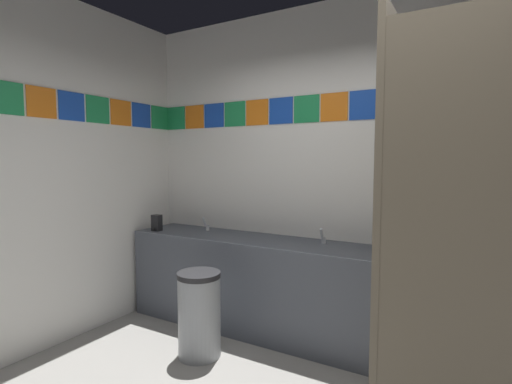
# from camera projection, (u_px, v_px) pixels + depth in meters

# --- Properties ---
(wall_back) EXTENTS (4.31, 0.09, 2.89)m
(wall_back) POSITION_uv_depth(u_px,v_px,m) (364.00, 171.00, 3.27)
(wall_back) COLOR white
(wall_back) RESTS_ON ground_plane
(wall_side) EXTENTS (0.09, 3.36, 2.89)m
(wall_side) POSITION_uv_depth(u_px,v_px,m) (7.00, 172.00, 2.89)
(wall_side) COLOR white
(wall_side) RESTS_ON ground_plane
(vanity_counter) EXTENTS (2.44, 0.55, 0.84)m
(vanity_counter) POSITION_uv_depth(u_px,v_px,m) (255.00, 283.00, 3.52)
(vanity_counter) COLOR #4C515B
(vanity_counter) RESTS_ON ground_plane
(faucet_left) EXTENTS (0.04, 0.10, 0.14)m
(faucet_left) POSITION_uv_depth(u_px,v_px,m) (206.00, 225.00, 3.87)
(faucet_left) COLOR silver
(faucet_left) RESTS_ON vanity_counter
(faucet_right) EXTENTS (0.04, 0.10, 0.14)m
(faucet_right) POSITION_uv_depth(u_px,v_px,m) (323.00, 238.00, 3.25)
(faucet_right) COLOR silver
(faucet_right) RESTS_ON vanity_counter
(soap_dispenser) EXTENTS (0.09, 0.09, 0.16)m
(soap_dispenser) POSITION_uv_depth(u_px,v_px,m) (157.00, 223.00, 3.87)
(soap_dispenser) COLOR black
(soap_dispenser) RESTS_ON vanity_counter
(stall_divider) EXTENTS (0.92, 1.45, 2.25)m
(stall_divider) POSITION_uv_depth(u_px,v_px,m) (427.00, 236.00, 2.10)
(stall_divider) COLOR #726651
(stall_divider) RESTS_ON ground_plane
(trash_bin) EXTENTS (0.34, 0.34, 0.67)m
(trash_bin) POSITION_uv_depth(u_px,v_px,m) (199.00, 314.00, 3.04)
(trash_bin) COLOR #999EA3
(trash_bin) RESTS_ON ground_plane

